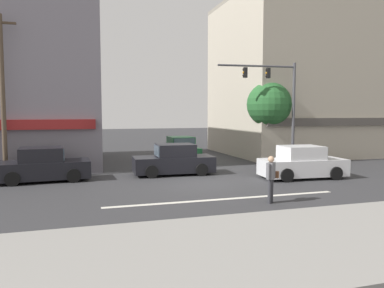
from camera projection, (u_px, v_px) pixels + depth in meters
name	position (u px, v px, depth m)	size (l,w,h in m)	color
ground_plane	(197.00, 182.00, 17.15)	(120.00, 120.00, 0.00)	#333335
lane_marking_stripe	(226.00, 199.00, 13.81)	(9.00, 0.24, 0.01)	silver
sidewalk_curb	(304.00, 241.00, 9.04)	(40.00, 5.00, 0.16)	gray
building_right_corner	(301.00, 78.00, 29.45)	(12.05, 10.34, 11.79)	#B7AD99
street_tree	(269.00, 105.00, 23.71)	(2.83, 2.83, 5.14)	#4C3823
utility_pole_near_left	(3.00, 95.00, 17.60)	(1.40, 0.22, 7.76)	brown
traffic_light_mast	(279.00, 96.00, 22.53)	(4.87, 0.60, 6.20)	#47474C
sedan_parked_curbside	(174.00, 161.00, 19.31)	(4.15, 1.98, 1.58)	black
sedan_crossing_center	(302.00, 164.00, 18.23)	(4.21, 2.09, 1.58)	silver
sedan_crossing_rightbound	(181.00, 150.00, 25.29)	(1.91, 4.11, 1.58)	#1E6033
sedan_waiting_far	(44.00, 166.00, 17.38)	(4.19, 2.05, 1.58)	black
pedestrian_foreground_with_bag	(271.00, 176.00, 13.16)	(0.62, 0.54, 1.67)	#333338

